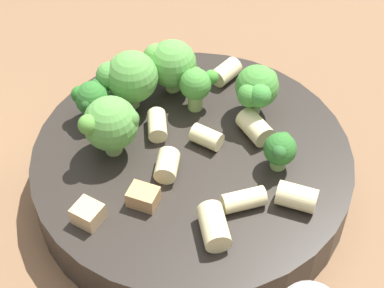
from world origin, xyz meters
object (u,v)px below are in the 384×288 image
rigatoni_3 (207,137)px  rigatoni_8 (297,197)px  broccoli_floret_0 (203,85)px  broccoli_floret_3 (130,77)px  rigatoni_1 (244,200)px  rigatoni_0 (157,125)px  broccoli_floret_2 (92,98)px  rigatoni_7 (128,76)px  chicken_chunk_1 (88,214)px  rigatoni_6 (226,72)px  broccoli_floret_1 (110,125)px  pasta_bowl (192,168)px  rigatoni_2 (255,127)px  chicken_chunk_0 (143,197)px  broccoli_floret_6 (280,150)px  rigatoni_4 (214,226)px  broccoli_floret_5 (170,63)px  broccoli_floret_4 (257,88)px  rigatoni_5 (167,165)px

rigatoni_3 → rigatoni_8: rigatoni_8 is taller
broccoli_floret_0 → broccoli_floret_3: (-0.00, 0.05, 0.01)m
rigatoni_1 → rigatoni_0: bearing=43.6°
broccoli_floret_2 → rigatoni_7: size_ratio=1.19×
chicken_chunk_1 → rigatoni_6: bearing=-31.0°
broccoli_floret_0 → rigatoni_1: bearing=-161.8°
broccoli_floret_1 → rigatoni_0: 0.04m
rigatoni_3 → chicken_chunk_1: 0.10m
pasta_bowl → rigatoni_1: size_ratio=8.00×
rigatoni_1 → broccoli_floret_3: bearing=42.2°
rigatoni_2 → chicken_chunk_0: size_ratio=1.37×
broccoli_floret_0 → rigatoni_6: 0.04m
broccoli_floret_6 → rigatoni_2: bearing=28.5°
broccoli_floret_1 → broccoli_floret_2: size_ratio=1.42×
broccoli_floret_0 → rigatoni_6: bearing=-27.3°
broccoli_floret_6 → rigatoni_2: size_ratio=1.09×
rigatoni_2 → rigatoni_4: (-0.09, 0.03, 0.00)m
rigatoni_0 → chicken_chunk_0: rigatoni_0 is taller
rigatoni_3 → chicken_chunk_0: size_ratio=1.14×
rigatoni_3 → rigatoni_7: size_ratio=0.80×
broccoli_floret_0 → rigatoni_0: 0.04m
rigatoni_0 → rigatoni_1: same height
broccoli_floret_5 → rigatoni_8: broccoli_floret_5 is taller
broccoli_floret_4 → rigatoni_0: bearing=107.6°
broccoli_floret_3 → rigatoni_3: broccoli_floret_3 is taller
broccoli_floret_1 → rigatoni_8: bearing=-107.8°
broccoli_floret_1 → rigatoni_7: size_ratio=1.70×
rigatoni_8 → chicken_chunk_0: (-0.00, 0.10, -0.00)m
rigatoni_8 → broccoli_floret_2: bearing=62.6°
rigatoni_5 → rigatoni_7: 0.10m
rigatoni_4 → chicken_chunk_0: rigatoni_4 is taller
rigatoni_6 → chicken_chunk_1: (-0.14, 0.09, -0.00)m
broccoli_floret_0 → rigatoni_4: size_ratio=1.21×
rigatoni_5 → broccoli_floret_5: bearing=2.9°
broccoli_floret_3 → broccoli_floret_4: bearing=-92.7°
rigatoni_0 → rigatoni_8: 0.11m
broccoli_floret_0 → chicken_chunk_1: 0.13m
broccoli_floret_0 → rigatoni_8: 0.11m
broccoli_floret_1 → chicken_chunk_1: 0.06m
rigatoni_1 → rigatoni_6: size_ratio=1.24×
broccoli_floret_0 → broccoli_floret_1: (-0.05, 0.06, 0.01)m
broccoli_floret_6 → rigatoni_1: bearing=146.7°
rigatoni_8 → chicken_chunk_0: size_ratio=1.35×
broccoli_floret_6 → rigatoni_7: bearing=54.8°
broccoli_floret_1 → rigatoni_5: bearing=-113.5°
chicken_chunk_1 → broccoli_floret_3: bearing=-8.1°
rigatoni_4 → broccoli_floret_3: bearing=29.3°
broccoli_floret_5 → rigatoni_0: size_ratio=1.81×
rigatoni_4 → rigatoni_6: rigatoni_4 is taller
rigatoni_2 → rigatoni_3: 0.04m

